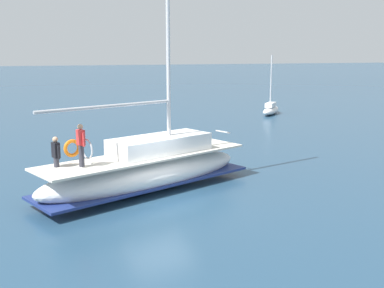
# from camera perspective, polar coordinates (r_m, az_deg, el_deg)

# --- Properties ---
(ground_plane) EXTENTS (400.00, 400.00, 0.00)m
(ground_plane) POSITION_cam_1_polar(r_m,az_deg,el_deg) (18.15, -3.98, -6.72)
(ground_plane) COLOR navy
(main_sailboat) EXTENTS (5.58, 9.84, 12.07)m
(main_sailboat) POSITION_cam_1_polar(r_m,az_deg,el_deg) (19.07, -5.45, -3.04)
(main_sailboat) COLOR white
(main_sailboat) RESTS_ON ground
(moored_cutter_right) EXTENTS (3.79, 3.74, 5.35)m
(moored_cutter_right) POSITION_cam_1_polar(r_m,az_deg,el_deg) (43.34, 9.66, 4.23)
(moored_cutter_right) COLOR white
(moored_cutter_right) RESTS_ON ground
(mooring_buoy) EXTENTS (0.74, 0.74, 0.97)m
(mooring_buoy) POSITION_cam_1_polar(r_m,az_deg,el_deg) (26.85, -3.99, -0.35)
(mooring_buoy) COLOR silver
(mooring_buoy) RESTS_ON ground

